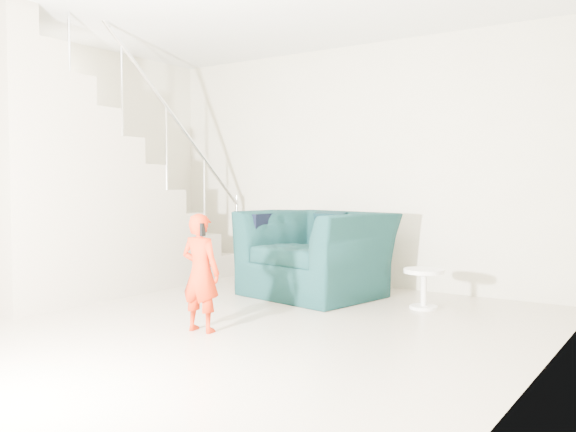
% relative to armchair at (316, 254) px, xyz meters
% --- Properties ---
extents(floor, '(5.50, 5.50, 0.00)m').
position_rel_armchair_xyz_m(floor, '(-0.03, -1.89, -0.43)').
color(floor, tan).
rests_on(floor, ground).
extents(back_wall, '(5.00, 0.00, 5.00)m').
position_rel_armchair_xyz_m(back_wall, '(-0.03, 0.86, 0.92)').
color(back_wall, beige).
rests_on(back_wall, floor).
extents(right_wall, '(0.00, 5.50, 5.50)m').
position_rel_armchair_xyz_m(right_wall, '(2.47, -1.89, 0.92)').
color(right_wall, beige).
rests_on(right_wall, floor).
extents(armchair, '(1.52, 1.38, 0.86)m').
position_rel_armchair_xyz_m(armchair, '(0.00, 0.00, 0.00)').
color(armchair, black).
rests_on(armchair, floor).
extents(toddler, '(0.35, 0.25, 0.92)m').
position_rel_armchair_xyz_m(toddler, '(0.06, -1.81, 0.03)').
color(toddler, '#8F1F04').
rests_on(toddler, floor).
extents(side_table, '(0.37, 0.37, 0.37)m').
position_rel_armchair_xyz_m(side_table, '(1.17, -0.03, -0.18)').
color(side_table, white).
rests_on(side_table, floor).
extents(staircase, '(1.02, 3.03, 3.62)m').
position_rel_armchair_xyz_m(staircase, '(-2.03, -1.34, 0.52)').
color(staircase, '#ADA089').
rests_on(staircase, floor).
extents(cushion, '(0.36, 0.17, 0.36)m').
position_rel_armchair_xyz_m(cushion, '(-0.00, 0.32, 0.24)').
color(cushion, black).
rests_on(cushion, armchair).
extents(throw, '(0.05, 0.52, 0.58)m').
position_rel_armchair_xyz_m(throw, '(-0.52, -0.11, 0.11)').
color(throw, black).
rests_on(throw, armchair).
extents(phone, '(0.03, 0.05, 0.10)m').
position_rel_armchair_xyz_m(phone, '(0.13, -1.87, 0.37)').
color(phone, black).
rests_on(phone, toddler).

